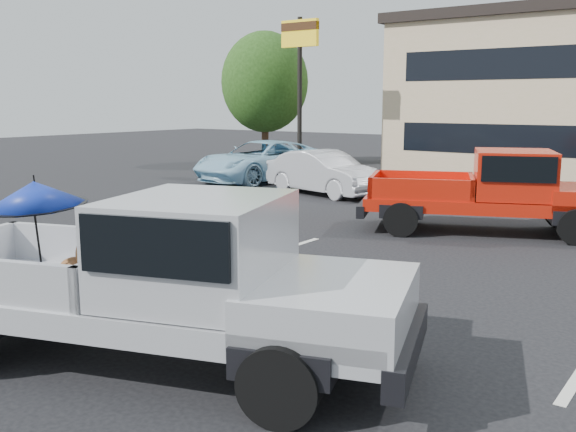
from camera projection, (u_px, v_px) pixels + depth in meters
name	position (u px, v px, depth m)	size (l,w,h in m)	color
ground	(321.00, 327.00, 8.20)	(90.00, 90.00, 0.00)	black
stripe_left	(241.00, 262.00, 11.52)	(0.12, 5.00, 0.01)	silver
motel_sign	(300.00, 54.00, 24.32)	(1.60, 0.22, 6.00)	black
tree_left	(265.00, 82.00, 29.18)	(3.96, 3.96, 6.02)	#332114
silver_pickup	(179.00, 273.00, 6.83)	(6.02, 3.64, 2.06)	black
red_pickup	(505.00, 188.00, 13.95)	(5.82, 3.82, 1.82)	black
silver_sedan	(324.00, 173.00, 19.92)	(1.44, 4.12, 1.36)	#B2B4BA
blue_suv	(261.00, 161.00, 23.23)	(2.44, 5.29, 1.47)	#9CCEE9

